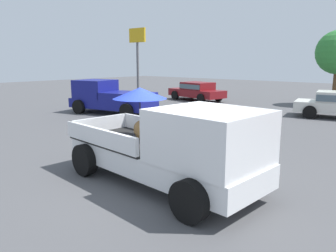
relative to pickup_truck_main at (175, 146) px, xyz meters
The scene contains 5 objects.
ground_plane 1.07m from the pickup_truck_main, behind, with size 80.00×80.00×0.00m, color #4C4C4F.
pickup_truck_main is the anchor object (origin of this frame).
pickup_truck_red 11.35m from the pickup_truck_main, 147.69° to the left, with size 5.07×2.94×1.80m.
parked_sedan_near 16.81m from the pickup_truck_main, 123.87° to the left, with size 4.54×2.53×1.33m.
motel_sign 15.27m from the pickup_truck_main, 138.72° to the left, with size 1.40×0.16×4.93m.
Camera 1 is at (4.91, -5.50, 2.84)m, focal length 35.02 mm.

